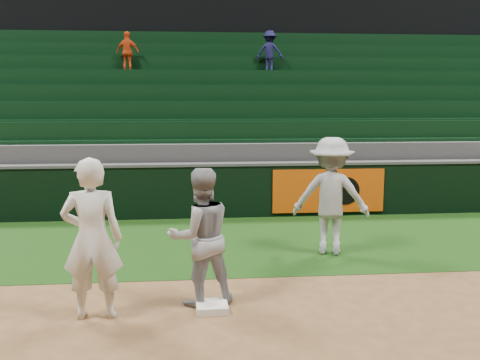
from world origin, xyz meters
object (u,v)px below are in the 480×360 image
at_px(baserunner, 201,237).
at_px(base_coach, 331,196).
at_px(first_baseman, 92,239).
at_px(first_base, 212,307).

distance_m(baserunner, base_coach, 3.11).
bearing_deg(first_baseman, baserunner, -167.10).
bearing_deg(first_baseman, first_base, -178.42).
xyz_separation_m(first_base, baserunner, (-0.13, 0.26, 0.87)).
bearing_deg(first_base, base_coach, 47.18).
bearing_deg(baserunner, base_coach, -153.67).
relative_size(first_baseman, base_coach, 0.99).
bearing_deg(base_coach, first_base, 63.65).
bearing_deg(base_coach, first_baseman, 50.26).
bearing_deg(first_base, baserunner, 116.32).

